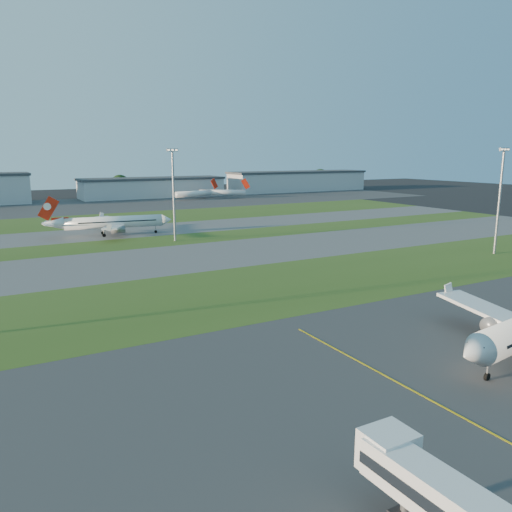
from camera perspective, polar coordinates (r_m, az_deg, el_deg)
ground at (r=48.04m, az=21.04°, el=-19.65°), size 700.00×700.00×0.00m
apron_near at (r=48.04m, az=21.04°, el=-19.65°), size 300.00×70.00×0.01m
grass_strip_a at (r=87.52m, az=-5.91°, el=-4.61°), size 300.00×34.00×0.01m
taxiway_a at (r=117.74m, az=-12.25°, el=-0.61°), size 300.00×32.00×0.01m
grass_strip_b at (r=141.46m, az=-15.21°, el=1.27°), size 300.00×18.00×0.01m
taxiway_b at (r=162.65m, az=-17.10°, el=2.47°), size 300.00×26.00×0.01m
grass_strip_c at (r=194.78m, az=-19.16°, el=3.76°), size 300.00×40.00×0.01m
apron_far at (r=253.76m, az=-21.57°, el=5.27°), size 400.00×80.00×0.01m
yellow_line at (r=51.57m, az=24.80°, el=-17.69°), size 0.25×60.00×0.02m
airliner_taxiing at (r=157.84m, az=-16.02°, el=3.70°), size 35.53×29.95×11.12m
mini_jet_near at (r=276.19m, az=-6.85°, el=7.12°), size 28.11×9.63×9.48m
mini_jet_far at (r=281.98m, az=-3.81°, el=7.27°), size 26.18×14.81×9.48m
light_mast_centre at (r=142.05m, az=-9.41°, el=7.59°), size 3.20×0.70×25.80m
light_mast_east at (r=135.44m, az=26.11°, el=6.38°), size 3.20×0.70×25.80m
hangar_east at (r=294.45m, az=-11.73°, el=7.70°), size 81.60×23.00×11.20m
hangar_far_east at (r=337.94m, az=4.83°, el=8.53°), size 96.90×23.00×13.20m
tree_mid_west at (r=292.33m, az=-26.66°, el=6.73°), size 9.90×9.90×10.80m
tree_mid_east at (r=303.81m, az=-15.27°, el=7.87°), size 11.55×11.55×12.60m
tree_east at (r=328.15m, az=-2.24°, el=8.39°), size 10.45×10.45×11.40m
tree_far_east at (r=368.20m, az=7.36°, el=8.85°), size 12.65×12.65×13.80m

